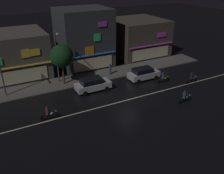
{
  "coord_description": "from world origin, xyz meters",
  "views": [
    {
      "loc": [
        -12.79,
        -20.33,
        13.31
      ],
      "look_at": [
        -1.54,
        0.99,
        1.58
      ],
      "focal_mm": 38.18,
      "sensor_mm": 36.0,
      "label": 1
    }
  ],
  "objects_px": {
    "parked_car_near_kerb": "(93,84)",
    "parked_car_trailing": "(143,73)",
    "streetlamp_west": "(0,65)",
    "motorcycle_lead": "(192,79)",
    "motorcycle_opposite_lane": "(163,78)",
    "streetlamp_mid": "(57,53)",
    "motorcycle_trailing_far": "(185,97)",
    "pedestrian_on_sidewalk": "(110,69)",
    "traffic_cone": "(155,71)",
    "motorcycle_following": "(49,114)"
  },
  "relations": [
    {
      "from": "parked_car_near_kerb",
      "to": "parked_car_trailing",
      "type": "bearing_deg",
      "value": -0.5
    },
    {
      "from": "streetlamp_west",
      "to": "parked_car_trailing",
      "type": "height_order",
      "value": "streetlamp_west"
    },
    {
      "from": "streetlamp_west",
      "to": "motorcycle_lead",
      "type": "bearing_deg",
      "value": -18.0
    },
    {
      "from": "streetlamp_west",
      "to": "motorcycle_opposite_lane",
      "type": "xyz_separation_m",
      "value": [
        18.81,
        -5.36,
        -3.35
      ]
    },
    {
      "from": "streetlamp_mid",
      "to": "motorcycle_lead",
      "type": "xyz_separation_m",
      "value": [
        15.35,
        -8.05,
        -3.54
      ]
    },
    {
      "from": "streetlamp_west",
      "to": "motorcycle_trailing_far",
      "type": "bearing_deg",
      "value": -31.27
    },
    {
      "from": "parked_car_near_kerb",
      "to": "motorcycle_trailing_far",
      "type": "bearing_deg",
      "value": -43.49
    },
    {
      "from": "motorcycle_opposite_lane",
      "to": "motorcycle_trailing_far",
      "type": "bearing_deg",
      "value": -96.64
    },
    {
      "from": "streetlamp_mid",
      "to": "motorcycle_lead",
      "type": "bearing_deg",
      "value": -27.68
    },
    {
      "from": "pedestrian_on_sidewalk",
      "to": "traffic_cone",
      "type": "bearing_deg",
      "value": 143.53
    },
    {
      "from": "parked_car_near_kerb",
      "to": "motorcycle_trailing_far",
      "type": "distance_m",
      "value": 10.89
    },
    {
      "from": "pedestrian_on_sidewalk",
      "to": "parked_car_near_kerb",
      "type": "bearing_deg",
      "value": 24.31
    },
    {
      "from": "motorcycle_trailing_far",
      "to": "streetlamp_west",
      "type": "bearing_deg",
      "value": -38.88
    },
    {
      "from": "motorcycle_opposite_lane",
      "to": "traffic_cone",
      "type": "xyz_separation_m",
      "value": [
        1.06,
        3.17,
        -0.36
      ]
    },
    {
      "from": "traffic_cone",
      "to": "motorcycle_trailing_far",
      "type": "bearing_deg",
      "value": -105.33
    },
    {
      "from": "parked_car_trailing",
      "to": "traffic_cone",
      "type": "bearing_deg",
      "value": 20.58
    },
    {
      "from": "pedestrian_on_sidewalk",
      "to": "parked_car_trailing",
      "type": "bearing_deg",
      "value": 119.01
    },
    {
      "from": "motorcycle_lead",
      "to": "motorcycle_trailing_far",
      "type": "height_order",
      "value": "same"
    },
    {
      "from": "motorcycle_opposite_lane",
      "to": "parked_car_near_kerb",
      "type": "bearing_deg",
      "value": 173.18
    },
    {
      "from": "motorcycle_following",
      "to": "motorcycle_lead",
      "type": "bearing_deg",
      "value": -2.46
    },
    {
      "from": "parked_car_trailing",
      "to": "streetlamp_mid",
      "type": "bearing_deg",
      "value": 158.43
    },
    {
      "from": "motorcycle_trailing_far",
      "to": "parked_car_near_kerb",
      "type": "bearing_deg",
      "value": -51.1
    },
    {
      "from": "pedestrian_on_sidewalk",
      "to": "motorcycle_lead",
      "type": "relative_size",
      "value": 0.91
    },
    {
      "from": "parked_car_near_kerb",
      "to": "traffic_cone",
      "type": "bearing_deg",
      "value": 5.41
    },
    {
      "from": "parked_car_trailing",
      "to": "motorcycle_trailing_far",
      "type": "height_order",
      "value": "parked_car_trailing"
    },
    {
      "from": "streetlamp_mid",
      "to": "parked_car_trailing",
      "type": "bearing_deg",
      "value": -21.57
    },
    {
      "from": "motorcycle_following",
      "to": "motorcycle_trailing_far",
      "type": "distance_m",
      "value": 14.77
    },
    {
      "from": "pedestrian_on_sidewalk",
      "to": "motorcycle_opposite_lane",
      "type": "xyz_separation_m",
      "value": [
        4.99,
        -5.58,
        -0.31
      ]
    },
    {
      "from": "parked_car_near_kerb",
      "to": "traffic_cone",
      "type": "relative_size",
      "value": 7.82
    },
    {
      "from": "streetlamp_mid",
      "to": "parked_car_trailing",
      "type": "xyz_separation_m",
      "value": [
        10.42,
        -4.12,
        -3.3
      ]
    },
    {
      "from": "parked_car_trailing",
      "to": "motorcycle_trailing_far",
      "type": "relative_size",
      "value": 2.26
    },
    {
      "from": "parked_car_near_kerb",
      "to": "motorcycle_opposite_lane",
      "type": "distance_m",
      "value": 9.42
    },
    {
      "from": "motorcycle_following",
      "to": "motorcycle_trailing_far",
      "type": "height_order",
      "value": "same"
    },
    {
      "from": "motorcycle_following",
      "to": "pedestrian_on_sidewalk",
      "type": "bearing_deg",
      "value": 32.35
    },
    {
      "from": "motorcycle_lead",
      "to": "traffic_cone",
      "type": "relative_size",
      "value": 3.45
    },
    {
      "from": "motorcycle_opposite_lane",
      "to": "traffic_cone",
      "type": "bearing_deg",
      "value": 78.11
    },
    {
      "from": "parked_car_trailing",
      "to": "motorcycle_opposite_lane",
      "type": "height_order",
      "value": "parked_car_trailing"
    },
    {
      "from": "pedestrian_on_sidewalk",
      "to": "traffic_cone",
      "type": "height_order",
      "value": "pedestrian_on_sidewalk"
    },
    {
      "from": "streetlamp_west",
      "to": "motorcycle_following",
      "type": "distance_m",
      "value": 8.38
    },
    {
      "from": "streetlamp_west",
      "to": "traffic_cone",
      "type": "relative_size",
      "value": 11.71
    },
    {
      "from": "streetlamp_mid",
      "to": "motorcycle_trailing_far",
      "type": "distance_m",
      "value": 16.24
    },
    {
      "from": "pedestrian_on_sidewalk",
      "to": "motorcycle_trailing_far",
      "type": "relative_size",
      "value": 0.91
    },
    {
      "from": "parked_car_trailing",
      "to": "parked_car_near_kerb",
      "type": "bearing_deg",
      "value": 179.5
    },
    {
      "from": "pedestrian_on_sidewalk",
      "to": "parked_car_near_kerb",
      "type": "height_order",
      "value": "pedestrian_on_sidewalk"
    },
    {
      "from": "motorcycle_opposite_lane",
      "to": "parked_car_trailing",
      "type": "bearing_deg",
      "value": 135.05
    },
    {
      "from": "motorcycle_lead",
      "to": "motorcycle_opposite_lane",
      "type": "xyz_separation_m",
      "value": [
        -3.24,
        1.8,
        0.0
      ]
    },
    {
      "from": "motorcycle_following",
      "to": "motorcycle_trailing_far",
      "type": "bearing_deg",
      "value": -16.35
    },
    {
      "from": "streetlamp_mid",
      "to": "motorcycle_lead",
      "type": "distance_m",
      "value": 17.69
    },
    {
      "from": "streetlamp_west",
      "to": "traffic_cone",
      "type": "distance_m",
      "value": 20.33
    },
    {
      "from": "pedestrian_on_sidewalk",
      "to": "motorcycle_trailing_far",
      "type": "distance_m",
      "value": 11.5
    }
  ]
}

